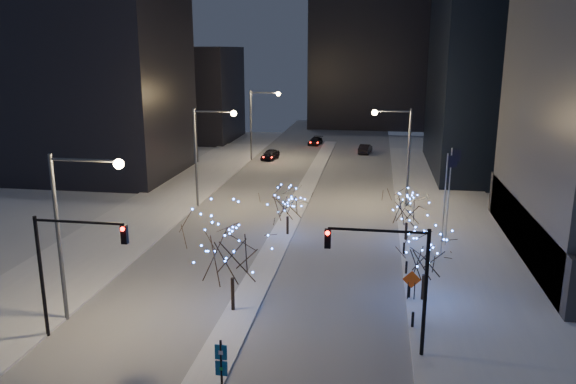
% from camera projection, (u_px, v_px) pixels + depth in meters
% --- Properties ---
extents(ground, '(160.00, 160.00, 0.00)m').
position_uv_depth(ground, '(221.00, 350.00, 29.90)').
color(ground, white).
rests_on(ground, ground).
extents(road, '(20.00, 130.00, 0.02)m').
position_uv_depth(road, '(305.00, 191.00, 63.40)').
color(road, '#A4A9B3').
rests_on(road, ground).
extents(median, '(2.00, 80.00, 0.15)m').
position_uv_depth(median, '(299.00, 202.00, 58.60)').
color(median, white).
rests_on(median, ground).
extents(east_sidewalk, '(10.00, 90.00, 0.15)m').
position_uv_depth(east_sidewalk, '(460.00, 241.00, 46.75)').
color(east_sidewalk, white).
rests_on(east_sidewalk, ground).
extents(west_sidewalk, '(8.00, 90.00, 0.15)m').
position_uv_depth(west_sidewalk, '(132.00, 224.00, 51.15)').
color(west_sidewalk, white).
rests_on(west_sidewalk, ground).
extents(filler_west_near, '(22.00, 18.00, 24.00)m').
position_uv_depth(filler_west_near, '(87.00, 79.00, 69.47)').
color(filler_west_near, black).
rests_on(filler_west_near, ground).
extents(filler_west_far, '(18.00, 16.00, 16.00)m').
position_uv_depth(filler_west_far, '(184.00, 94.00, 98.87)').
color(filler_west_far, black).
rests_on(filler_west_far, ground).
extents(horizon_block, '(24.00, 14.00, 42.00)m').
position_uv_depth(horizon_block, '(372.00, 21.00, 111.87)').
color(horizon_block, black).
rests_on(horizon_block, ground).
extents(street_lamp_w_near, '(4.40, 0.56, 10.00)m').
position_uv_depth(street_lamp_w_near, '(74.00, 215.00, 31.57)').
color(street_lamp_w_near, '#595E66').
rests_on(street_lamp_w_near, ground).
extents(street_lamp_w_mid, '(4.40, 0.56, 10.00)m').
position_uv_depth(street_lamp_w_mid, '(206.00, 144.00, 55.50)').
color(street_lamp_w_mid, '#595E66').
rests_on(street_lamp_w_mid, ground).
extents(street_lamp_w_far, '(4.40, 0.56, 10.00)m').
position_uv_depth(street_lamp_w_far, '(258.00, 115.00, 79.42)').
color(street_lamp_w_far, '#595E66').
rests_on(street_lamp_w_far, ground).
extents(street_lamp_east, '(3.90, 0.56, 10.00)m').
position_uv_depth(street_lamp_east, '(400.00, 144.00, 55.50)').
color(street_lamp_east, '#595E66').
rests_on(street_lamp_east, ground).
extents(traffic_signal_west, '(5.26, 0.43, 7.00)m').
position_uv_depth(traffic_signal_west, '(66.00, 258.00, 30.00)').
color(traffic_signal_west, black).
rests_on(traffic_signal_west, ground).
extents(traffic_signal_east, '(5.26, 0.43, 7.00)m').
position_uv_depth(traffic_signal_east, '(395.00, 270.00, 28.33)').
color(traffic_signal_east, black).
rests_on(traffic_signal_east, ground).
extents(flagpoles, '(1.35, 2.60, 8.00)m').
position_uv_depth(flagpoles, '(448.00, 193.00, 43.20)').
color(flagpoles, silver).
rests_on(flagpoles, east_sidewalk).
extents(bollards, '(0.16, 12.16, 0.90)m').
position_uv_depth(bollards, '(408.00, 278.00, 37.78)').
color(bollards, black).
rests_on(bollards, east_sidewalk).
extents(car_near, '(2.46, 4.55, 1.47)m').
position_uv_depth(car_near, '(270.00, 154.00, 81.58)').
color(car_near, black).
rests_on(car_near, ground).
extents(car_mid, '(2.18, 4.53, 1.43)m').
position_uv_depth(car_mid, '(365.00, 149.00, 86.35)').
color(car_mid, black).
rests_on(car_mid, ground).
extents(car_far, '(2.42, 4.57, 1.26)m').
position_uv_depth(car_far, '(315.00, 141.00, 94.09)').
color(car_far, black).
rests_on(car_far, ground).
extents(holiday_tree_median_near, '(5.97, 5.97, 6.47)m').
position_uv_depth(holiday_tree_median_near, '(232.00, 247.00, 33.26)').
color(holiday_tree_median_near, black).
rests_on(holiday_tree_median_near, median).
extents(holiday_tree_median_far, '(4.19, 4.19, 4.64)m').
position_uv_depth(holiday_tree_median_far, '(287.00, 201.00, 47.60)').
color(holiday_tree_median_far, black).
rests_on(holiday_tree_median_far, median).
extents(holiday_tree_plaza_near, '(4.56, 4.56, 4.61)m').
position_uv_depth(holiday_tree_plaza_near, '(425.00, 255.00, 34.95)').
color(holiday_tree_plaza_near, black).
rests_on(holiday_tree_plaza_near, east_sidewalk).
extents(holiday_tree_plaza_far, '(4.13, 4.13, 4.57)m').
position_uv_depth(holiday_tree_plaza_far, '(407.00, 206.00, 46.18)').
color(holiday_tree_plaza_far, black).
rests_on(holiday_tree_plaza_far, east_sidewalk).
extents(wayfinding_sign, '(0.55, 0.11, 3.11)m').
position_uv_depth(wayfinding_sign, '(221.00, 365.00, 25.03)').
color(wayfinding_sign, black).
rests_on(wayfinding_sign, ground).
extents(construction_sign, '(1.17, 0.06, 1.92)m').
position_uv_depth(construction_sign, '(412.00, 282.00, 35.41)').
color(construction_sign, black).
rests_on(construction_sign, east_sidewalk).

